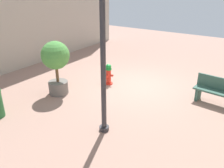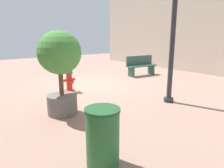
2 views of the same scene
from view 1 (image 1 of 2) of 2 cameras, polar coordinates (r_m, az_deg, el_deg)
The scene contains 5 objects.
ground_plane at distance 9.67m, azimuth 6.30°, elevation -0.41°, with size 23.40×23.40×0.00m, color #9E7A6B.
fire_hydrant at distance 9.62m, azimuth -0.87°, elevation 2.42°, with size 0.43×0.40×0.87m.
bench_near at distance 8.76m, azimuth 24.50°, elevation -1.63°, with size 1.60×0.60×0.95m.
planter_tree at distance 8.74m, azimuth -13.56°, elevation 5.29°, with size 1.02×1.02×2.02m.
street_lamp at distance 5.76m, azimuth -2.29°, elevation 11.79°, with size 0.36×0.36×4.46m.
Camera 1 is at (-4.02, 7.89, 3.90)m, focal length 37.35 mm.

